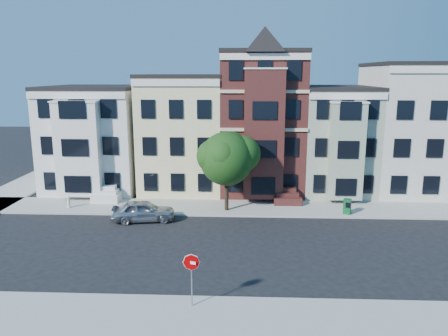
{
  "coord_description": "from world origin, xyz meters",
  "views": [
    {
      "loc": [
        -1.66,
        -24.7,
        10.39
      ],
      "look_at": [
        -2.9,
        3.73,
        4.2
      ],
      "focal_mm": 35.0,
      "sensor_mm": 36.0,
      "label": 1
    }
  ],
  "objects_px": {
    "street_tree": "(227,162)",
    "fire_hydrant": "(69,203)",
    "parked_car": "(143,211)",
    "newspaper_box": "(347,206)",
    "stop_sign": "(192,277)"
  },
  "relations": [
    {
      "from": "parked_car",
      "to": "fire_hydrant",
      "type": "relative_size",
      "value": 6.12
    },
    {
      "from": "street_tree",
      "to": "parked_car",
      "type": "xyz_separation_m",
      "value": [
        -5.86,
        -2.4,
        -3.11
      ]
    },
    {
      "from": "street_tree",
      "to": "newspaper_box",
      "type": "height_order",
      "value": "street_tree"
    },
    {
      "from": "street_tree",
      "to": "fire_hydrant",
      "type": "distance_m",
      "value": 12.75
    },
    {
      "from": "stop_sign",
      "to": "newspaper_box",
      "type": "bearing_deg",
      "value": 75.92
    },
    {
      "from": "newspaper_box",
      "to": "stop_sign",
      "type": "bearing_deg",
      "value": -102.17
    },
    {
      "from": "street_tree",
      "to": "fire_hydrant",
      "type": "height_order",
      "value": "street_tree"
    },
    {
      "from": "street_tree",
      "to": "stop_sign",
      "type": "xyz_separation_m",
      "value": [
        -1.02,
        -14.14,
        -2.32
      ]
    },
    {
      "from": "street_tree",
      "to": "parked_car",
      "type": "height_order",
      "value": "street_tree"
    },
    {
      "from": "fire_hydrant",
      "to": "parked_car",
      "type": "bearing_deg",
      "value": -20.79
    },
    {
      "from": "newspaper_box",
      "to": "fire_hydrant",
      "type": "distance_m",
      "value": 21.29
    },
    {
      "from": "fire_hydrant",
      "to": "stop_sign",
      "type": "xyz_separation_m",
      "value": [
        11.28,
        -14.19,
        1.04
      ]
    },
    {
      "from": "street_tree",
      "to": "parked_car",
      "type": "relative_size",
      "value": 1.67
    },
    {
      "from": "newspaper_box",
      "to": "stop_sign",
      "type": "relative_size",
      "value": 0.41
    },
    {
      "from": "parked_car",
      "to": "newspaper_box",
      "type": "xyz_separation_m",
      "value": [
        14.85,
        1.83,
        -0.04
      ]
    }
  ]
}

